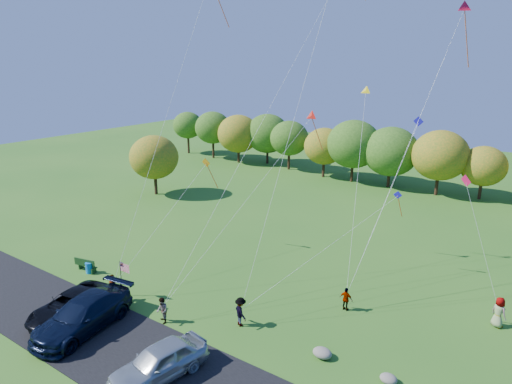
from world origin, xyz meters
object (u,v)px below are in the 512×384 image
minivan_silver (159,362)px  flyer_b (162,311)px  flyer_e (499,312)px  park_bench (86,265)px  minivan_dark (71,305)px  flyer_c (241,312)px  minivan_navy (83,315)px  flyer_a (112,288)px  trash_barrel (89,268)px  flyer_d (346,299)px

minivan_silver → flyer_b: minivan_silver is taller
flyer_e → park_bench: size_ratio=1.03×
minivan_dark → flyer_c: (8.97, 5.25, 0.06)m
minivan_navy → flyer_e: (19.73, 14.27, -0.06)m
minivan_silver → flyer_b: bearing=145.0°
minivan_dark → flyer_a: bearing=72.7°
flyer_e → flyer_a: bearing=60.1°
minivan_navy → trash_barrel: (-6.16, 4.80, -0.59)m
flyer_d → flyer_c: bearing=53.2°
minivan_navy → trash_barrel: bearing=133.6°
minivan_navy → park_bench: minivan_navy is taller
minivan_dark → flyer_b: bearing=19.5°
trash_barrel → flyer_b: bearing=-9.8°
flyer_b → flyer_d: flyer_b is taller
flyer_d → flyer_e: 8.83m
flyer_a → minivan_dark: bearing=-108.4°
flyer_b → flyer_c: size_ratio=0.90×
minivan_silver → flyer_e: flyer_e is taller
flyer_d → park_bench: (-18.16, -6.05, -0.21)m
flyer_e → trash_barrel: 27.57m
flyer_b → flyer_d: size_ratio=1.06×
minivan_dark → flyer_a: flyer_a is taller
flyer_c → flyer_d: flyer_c is taller
flyer_a → flyer_d: bearing=19.6°
minivan_dark → minivan_navy: (1.77, -0.41, 0.16)m
minivan_silver → flyer_a: 8.88m
flyer_a → flyer_b: bearing=-10.8°
minivan_silver → flyer_e: 19.61m
flyer_b → flyer_e: size_ratio=0.86×
minivan_navy → flyer_d: size_ratio=4.27×
minivan_navy → flyer_e: minivan_navy is taller
minivan_dark → flyer_c: bearing=20.6°
park_bench → flyer_b: bearing=-21.6°
flyer_b → flyer_c: 4.71m
flyer_d → minivan_navy: bearing=46.7°
minivan_navy → park_bench: 8.13m
minivan_dark → minivan_navy: minivan_navy is taller
minivan_dark → flyer_a: size_ratio=3.07×
flyer_c → trash_barrel: (-13.35, -0.86, -0.49)m
flyer_b → park_bench: 9.88m
flyer_c → flyer_e: flyer_e is taller
minivan_silver → flyer_d: (4.89, 11.23, -0.17)m
park_bench → minivan_dark: bearing=-54.8°
minivan_navy → minivan_silver: minivan_navy is taller
flyer_c → park_bench: 13.79m
minivan_silver → trash_barrel: (-12.87, 5.20, -0.51)m
minivan_navy → flyer_b: size_ratio=4.01×
flyer_a → park_bench: (-5.16, 1.59, -0.36)m
flyer_e → park_bench: bearing=52.3°
trash_barrel → minivan_dark: bearing=-45.0°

